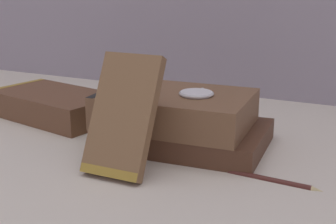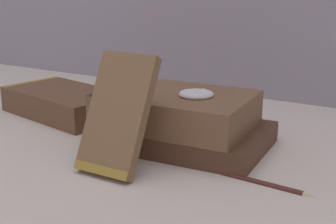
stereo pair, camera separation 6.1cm
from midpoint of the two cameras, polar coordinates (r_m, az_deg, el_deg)
ground_plane at (r=0.74m, az=-1.08°, el=-3.85°), size 3.00×3.00×0.00m
book_flat_bottom at (r=0.73m, az=4.11°, el=-2.77°), size 0.26×0.18×0.03m
book_flat_top at (r=0.72m, az=3.09°, el=0.38°), size 0.23×0.17×0.05m
book_side_left at (r=0.91m, az=-10.82°, el=1.20°), size 0.26×0.18×0.05m
book_leaning_front at (r=0.62m, az=-3.51°, el=-0.76°), size 0.09×0.09×0.16m
pocket_watch at (r=0.70m, az=5.96°, el=2.17°), size 0.05×0.06×0.01m
reading_glasses at (r=0.88m, az=7.42°, el=-0.64°), size 0.11×0.07×0.00m
fountain_pen at (r=0.62m, az=14.72°, el=-8.29°), size 0.13×0.02×0.01m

